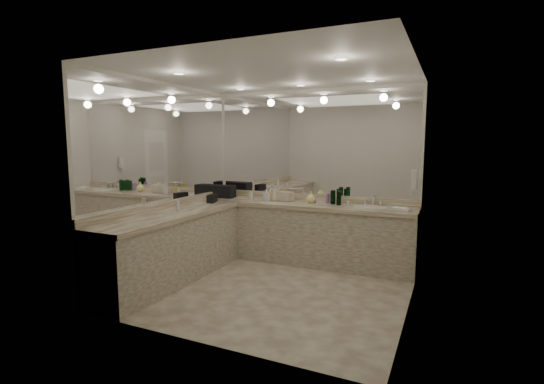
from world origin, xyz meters
The scene contains 37 objects.
floor centered at (0.00, 0.00, 0.00)m, with size 3.20×3.20×0.00m, color beige.
ceiling centered at (0.00, 0.00, 2.60)m, with size 3.20×3.20×0.00m, color white.
wall_back centered at (0.00, 1.50, 1.30)m, with size 3.20×0.02×2.60m, color beige.
wall_left centered at (-1.60, 0.00, 1.30)m, with size 0.02×3.00×2.60m, color beige.
wall_right centered at (1.60, 0.00, 1.30)m, with size 0.02×3.00×2.60m, color beige.
vanity_back_base centered at (0.00, 1.20, 0.42)m, with size 3.20×0.60×0.84m, color beige.
vanity_back_top centered at (0.00, 1.19, 0.87)m, with size 3.20×0.64×0.06m, color beige.
vanity_left_base centered at (-1.30, -0.30, 0.42)m, with size 0.60×2.40×0.84m, color beige.
vanity_left_top centered at (-1.29, -0.30, 0.87)m, with size 0.64×2.42×0.06m, color beige.
backsplash_back centered at (0.00, 1.48, 0.95)m, with size 3.20×0.04×0.10m, color beige.
backsplash_left centered at (-1.58, 0.00, 0.95)m, with size 0.04×3.00×0.10m, color beige.
mirror_back centered at (0.00, 1.49, 1.77)m, with size 3.12×0.01×1.55m, color white.
mirror_left centered at (-1.59, 0.00, 1.77)m, with size 0.01×2.92×1.55m, color white.
sink centered at (0.95, 1.20, 0.90)m, with size 0.44×0.44×0.03m, color white.
faucet centered at (0.95, 1.41, 0.97)m, with size 0.24×0.16×0.14m, color silver.
wall_phone centered at (1.56, 0.70, 1.35)m, with size 0.06×0.10×0.24m, color white.
door centered at (1.59, -0.50, 1.05)m, with size 0.02×0.82×2.10m, color white.
black_toiletry_bag centered at (-1.42, 1.20, 1.00)m, with size 0.35×0.22×0.20m, color black.
black_bag_spill centered at (-1.30, 0.67, 0.96)m, with size 0.10×0.22×0.12m, color black.
cream_cosmetic_case centered at (-0.35, 1.26, 0.97)m, with size 0.24×0.15×0.14m, color beige.
hand_towel centered at (1.38, 1.10, 0.92)m, with size 0.23×0.15×0.04m, color white.
lotion_left centered at (-1.30, -0.15, 0.96)m, with size 0.05×0.05×0.12m, color white.
soap_bottle_a centered at (-0.52, 1.24, 1.01)m, with size 0.09×0.09×0.23m, color silver.
soap_bottle_b centered at (-0.63, 1.16, 0.99)m, with size 0.08×0.08×0.18m, color silver.
soap_bottle_c centered at (0.06, 1.25, 0.99)m, with size 0.14×0.14×0.18m, color #FAF68E.
green_bottle_0 centered at (0.38, 1.32, 0.99)m, with size 0.07×0.07×0.18m, color #11461D.
green_bottle_1 centered at (0.48, 1.28, 0.99)m, with size 0.07×0.07×0.18m, color #11461D.
green_bottle_2 centered at (0.40, 1.26, 1.00)m, with size 0.07×0.07×0.21m, color #11461D.
green_bottle_3 centered at (0.50, 1.21, 1.00)m, with size 0.07×0.07×0.21m, color #11461D.
amenity_bottle_0 centered at (-0.89, 1.15, 0.96)m, with size 0.05×0.05×0.13m, color silver.
amenity_bottle_1 centered at (-0.69, 1.34, 0.96)m, with size 0.05×0.05×0.12m, color #F2D84C.
amenity_bottle_2 centered at (-0.45, 1.27, 0.93)m, with size 0.06×0.06×0.06m, color #9966B2.
amenity_bottle_3 centered at (0.12, 1.29, 0.94)m, with size 0.04×0.04×0.07m, color #9966B2.
amenity_bottle_4 centered at (0.62, 1.28, 0.93)m, with size 0.04×0.04×0.06m, color white.
amenity_bottle_5 centered at (-0.40, 1.30, 0.95)m, with size 0.06×0.06×0.10m, color silver.
amenity_bottle_6 centered at (-0.58, 1.28, 0.96)m, with size 0.06×0.06×0.13m, color #F2D84C.
amenity_bottle_7 centered at (0.29, 1.34, 0.97)m, with size 0.06×0.06×0.14m, color #9966B2.
Camera 1 is at (1.96, -4.28, 1.79)m, focal length 26.00 mm.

